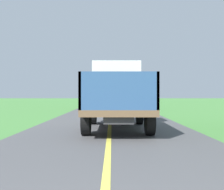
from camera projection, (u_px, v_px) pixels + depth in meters
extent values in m
cube|color=#2D2D30|center=(116.00, 114.00, 10.60)|extent=(0.90, 5.51, 0.24)
cube|color=brown|center=(116.00, 109.00, 10.60)|extent=(2.30, 5.80, 0.20)
cube|color=silver|center=(115.00, 84.00, 12.55)|extent=(2.10, 1.90, 1.90)
cube|color=black|center=(115.00, 78.00, 13.51)|extent=(1.78, 0.02, 0.76)
cube|color=#2D517F|center=(85.00, 92.00, 9.62)|extent=(0.08, 3.85, 1.10)
cube|color=#2D517F|center=(148.00, 92.00, 9.63)|extent=(0.08, 3.85, 1.10)
cube|color=#2D517F|center=(118.00, 91.00, 7.74)|extent=(2.30, 0.08, 1.10)
cube|color=#2D517F|center=(116.00, 92.00, 11.51)|extent=(2.30, 0.08, 1.10)
cylinder|color=black|center=(92.00, 113.00, 12.40)|extent=(0.28, 1.00, 1.00)
cylinder|color=black|center=(138.00, 113.00, 12.41)|extent=(0.28, 1.00, 1.00)
cylinder|color=black|center=(85.00, 120.00, 9.01)|extent=(0.28, 1.00, 1.00)
cylinder|color=black|center=(149.00, 120.00, 9.01)|extent=(0.28, 1.00, 1.00)
ellipsoid|color=#7AB92C|center=(118.00, 84.00, 9.16)|extent=(0.55, 0.68, 0.51)
ellipsoid|color=#73BA33|center=(122.00, 93.00, 9.12)|extent=(0.59, 0.63, 0.46)
ellipsoid|color=#83AD33|center=(106.00, 104.00, 8.97)|extent=(0.58, 0.62, 0.51)
ellipsoid|color=#84BF23|center=(106.00, 100.00, 10.97)|extent=(0.51, 0.50, 0.39)
ellipsoid|color=#87B932|center=(117.00, 82.00, 8.10)|extent=(0.48, 0.47, 0.45)
ellipsoid|color=#78BD25|center=(110.00, 102.00, 11.13)|extent=(0.52, 0.61, 0.52)
ellipsoid|color=#89B023|center=(136.00, 82.00, 8.39)|extent=(0.44, 0.45, 0.39)
ellipsoid|color=#7DB731|center=(123.00, 82.00, 8.65)|extent=(0.58, 0.71, 0.39)
ellipsoid|color=#87AC2F|center=(108.00, 93.00, 8.27)|extent=(0.57, 0.54, 0.51)
ellipsoid|color=#7CB323|center=(115.00, 103.00, 8.39)|extent=(0.52, 0.59, 0.52)
ellipsoid|color=#7BB426|center=(92.00, 102.00, 8.18)|extent=(0.59, 0.59, 0.43)
ellipsoid|color=#82BF27|center=(97.00, 85.00, 10.70)|extent=(0.47, 0.58, 0.52)
cube|color=#2D2D30|center=(111.00, 102.00, 26.40)|extent=(0.90, 5.51, 0.24)
cube|color=brown|center=(111.00, 100.00, 26.40)|extent=(2.30, 5.80, 0.20)
cube|color=red|center=(111.00, 90.00, 28.35)|extent=(2.10, 1.90, 1.90)
cube|color=black|center=(111.00, 87.00, 29.30)|extent=(1.78, 0.02, 0.76)
cube|color=#232328|center=(99.00, 93.00, 25.42)|extent=(0.08, 3.85, 1.10)
cube|color=#232328|center=(122.00, 93.00, 25.43)|extent=(0.08, 3.85, 1.10)
cube|color=#232328|center=(111.00, 93.00, 23.54)|extent=(2.30, 0.08, 1.10)
cube|color=#232328|center=(111.00, 93.00, 27.31)|extent=(2.30, 0.08, 1.10)
cylinder|color=black|center=(101.00, 103.00, 28.20)|extent=(0.28, 1.00, 1.00)
cylinder|color=black|center=(121.00, 103.00, 28.20)|extent=(0.28, 1.00, 1.00)
cylinder|color=black|center=(99.00, 104.00, 24.80)|extent=(0.28, 1.00, 1.00)
cylinder|color=black|center=(122.00, 104.00, 24.81)|extent=(0.28, 1.00, 1.00)
ellipsoid|color=#78B32A|center=(106.00, 93.00, 25.98)|extent=(0.41, 0.52, 0.42)
ellipsoid|color=#7EBB2D|center=(104.00, 94.00, 26.32)|extent=(0.56, 0.63, 0.49)
ellipsoid|color=#83B92B|center=(106.00, 97.00, 25.82)|extent=(0.56, 0.65, 0.52)
ellipsoid|color=#78AD27|center=(111.00, 91.00, 26.12)|extent=(0.55, 0.51, 0.40)
ellipsoid|color=#75BC31|center=(115.00, 98.00, 26.76)|extent=(0.60, 0.58, 0.36)
ellipsoid|color=#87B937|center=(114.00, 98.00, 24.52)|extent=(0.40, 0.46, 0.46)
ellipsoid|color=#79B92F|center=(111.00, 90.00, 24.56)|extent=(0.55, 0.57, 0.46)
ellipsoid|color=#88AC2F|center=(117.00, 94.00, 25.83)|extent=(0.53, 0.48, 0.52)
ellipsoid|color=#7DBB2D|center=(117.00, 97.00, 26.15)|extent=(0.59, 0.53, 0.39)
ellipsoid|color=#74BF31|center=(110.00, 97.00, 24.90)|extent=(0.44, 0.41, 0.50)
ellipsoid|color=#80BA29|center=(121.00, 94.00, 24.50)|extent=(0.51, 0.48, 0.45)
ellipsoid|color=#77B031|center=(117.00, 90.00, 26.13)|extent=(0.51, 0.63, 0.48)
ellipsoid|color=#84B334|center=(117.00, 97.00, 26.88)|extent=(0.59, 0.75, 0.47)
ellipsoid|color=#76BB32|center=(107.00, 90.00, 24.93)|extent=(0.55, 0.66, 0.41)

